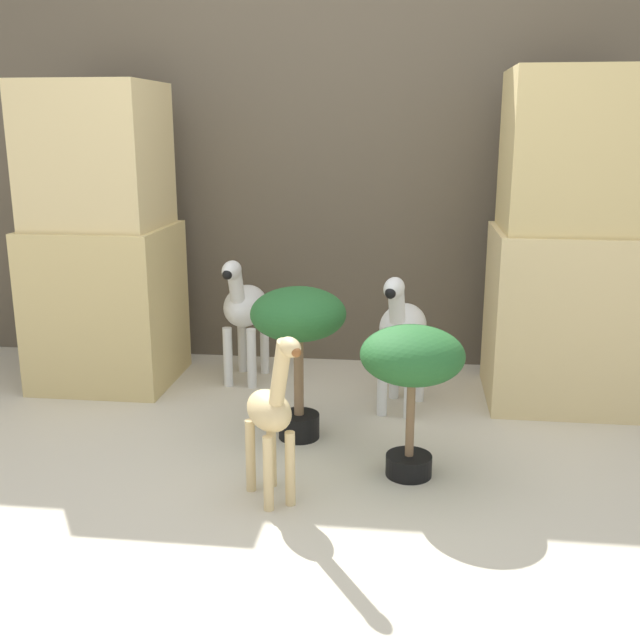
% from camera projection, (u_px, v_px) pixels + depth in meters
% --- Properties ---
extents(ground_plane, '(14.00, 14.00, 0.00)m').
position_uv_depth(ground_plane, '(286.00, 505.00, 2.58)').
color(ground_plane, beige).
extents(wall_back, '(6.40, 0.08, 2.20)m').
position_uv_depth(wall_back, '(338.00, 158.00, 3.94)').
color(wall_back, brown).
rests_on(wall_back, ground_plane).
extents(rock_pillar_left, '(0.66, 0.61, 1.47)m').
position_uv_depth(rock_pillar_left, '(103.00, 245.00, 3.68)').
color(rock_pillar_left, '#D1B775').
rests_on(rock_pillar_left, ground_plane).
extents(rock_pillar_right, '(0.66, 0.61, 1.51)m').
position_uv_depth(rock_pillar_right, '(567.00, 249.00, 3.41)').
color(rock_pillar_right, '#DBC184').
rests_on(rock_pillar_right, ground_plane).
extents(zebra_right, '(0.27, 0.47, 0.65)m').
position_uv_depth(zebra_right, '(402.00, 330.00, 3.36)').
color(zebra_right, silver).
rests_on(zebra_right, ground_plane).
extents(zebra_left, '(0.23, 0.46, 0.65)m').
position_uv_depth(zebra_left, '(244.00, 309.00, 3.75)').
color(zebra_left, silver).
rests_on(zebra_left, ground_plane).
extents(giraffe_figurine, '(0.27, 0.34, 0.63)m').
position_uv_depth(giraffe_figurine, '(272.00, 414.00, 2.54)').
color(giraffe_figurine, '#E0C184').
rests_on(giraffe_figurine, ground_plane).
extents(potted_palm_front, '(0.39, 0.39, 0.64)m').
position_uv_depth(potted_palm_front, '(298.00, 324.00, 3.02)').
color(potted_palm_front, black).
rests_on(potted_palm_front, ground_plane).
extents(potted_palm_back, '(0.38, 0.38, 0.57)m').
position_uv_depth(potted_palm_back, '(412.00, 364.00, 2.69)').
color(potted_palm_back, black).
rests_on(potted_palm_back, ground_plane).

